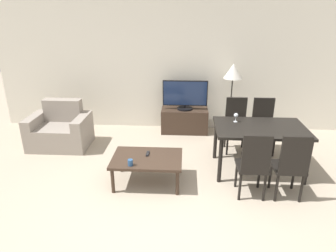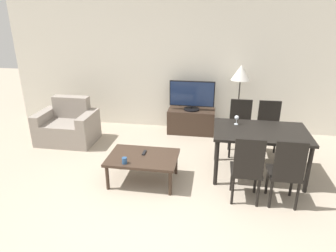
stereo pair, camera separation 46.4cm
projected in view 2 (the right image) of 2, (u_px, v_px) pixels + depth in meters
The scene contains 15 objects.
ground_plane at pixel (157, 226), 3.57m from camera, with size 18.00×18.00×0.00m, color tan.
wall_back at pixel (188, 65), 6.11m from camera, with size 7.64×0.06×2.70m.
armchair at pixel (68, 127), 5.79m from camera, with size 1.07×0.75×0.84m.
tv_stand at pixel (191, 121), 6.22m from camera, with size 0.95×0.45×0.50m.
tv at pixel (192, 96), 6.02m from camera, with size 0.91×0.32×0.60m.
coffee_table at pixel (143, 159), 4.39m from camera, with size 1.01×0.70×0.41m.
dining_table at pixel (260, 136), 4.46m from camera, with size 1.38×0.89×0.75m.
dining_chair_near at pixel (247, 167), 3.84m from camera, with size 0.40×0.40×0.96m.
dining_chair_far at pixel (268, 127), 5.17m from camera, with size 0.40×0.40×0.96m.
dining_chair_near_right at pixel (286, 170), 3.77m from camera, with size 0.40×0.40×0.96m.
dining_chair_far_left at pixel (240, 125), 5.24m from camera, with size 0.40×0.40×0.96m.
floor_lamp at pixel (241, 75), 5.65m from camera, with size 0.36×0.36×1.45m.
remote_primary at pixel (144, 153), 4.46m from camera, with size 0.04×0.15×0.02m.
cup_white_near at pixel (125, 161), 4.15m from camera, with size 0.07×0.07×0.09m.
wine_glass_left at pixel (237, 118), 4.62m from camera, with size 0.07×0.07×0.15m.
Camera 2 is at (0.59, -2.83, 2.42)m, focal length 32.00 mm.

